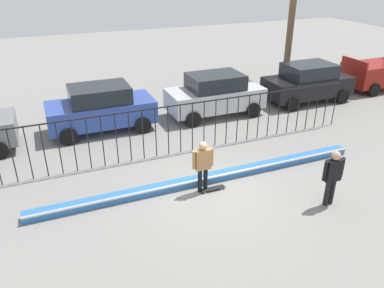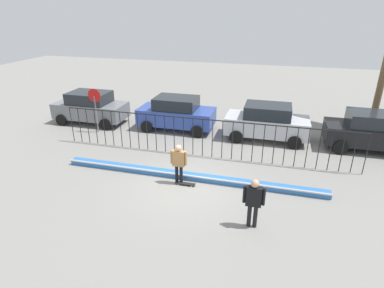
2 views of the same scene
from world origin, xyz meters
name	(u,v)px [view 1 (image 1 of 2)]	position (x,y,z in m)	size (l,w,h in m)	color
ground_plane	(213,190)	(0.00, 0.00, 0.00)	(60.00, 60.00, 0.00)	gray
bowl_coping_ledge	(206,179)	(0.00, 0.54, 0.12)	(11.00, 0.41, 0.27)	#2D6BB7
perimeter_fence	(180,123)	(0.00, 2.83, 1.14)	(14.04, 0.04, 1.87)	black
skateboarder	(203,162)	(-0.31, 0.10, 1.00)	(0.68, 0.25, 1.67)	black
skateboard	(212,189)	(-0.02, 0.01, 0.06)	(0.80, 0.20, 0.07)	black
camera_operator	(333,173)	(2.79, -1.93, 1.04)	(0.70, 0.26, 1.73)	black
parked_car_blue	(101,108)	(-2.29, 5.99, 0.97)	(4.30, 2.12, 1.90)	#2D479E
parked_car_silver	(215,94)	(2.79, 5.80, 0.97)	(4.30, 2.12, 1.90)	#B7BABF
parked_car_black	(308,82)	(7.83, 5.74, 0.97)	(4.30, 2.12, 1.90)	black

